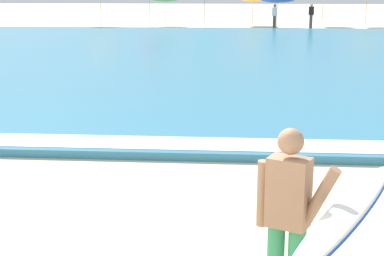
% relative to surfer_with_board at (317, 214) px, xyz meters
% --- Properties ---
extents(sea, '(120.00, 28.00, 0.14)m').
position_rel_surfer_with_board_xyz_m(sea, '(-1.53, 18.75, -0.97)').
color(sea, teal).
rests_on(sea, ground).
extents(surf_foam, '(120.00, 0.85, 0.01)m').
position_rel_surfer_with_board_xyz_m(surf_foam, '(-1.53, 5.35, -0.89)').
color(surf_foam, white).
rests_on(surf_foam, sea).
extents(surfer_with_board, '(1.49, 2.77, 1.73)m').
position_rel_surfer_with_board_xyz_m(surfer_with_board, '(0.00, 0.00, 0.00)').
color(surfer_with_board, '#338E56').
rests_on(surfer_with_board, ground).
extents(beachgoer_near_row_left, '(0.32, 0.20, 1.58)m').
position_rel_surfer_with_board_xyz_m(beachgoer_near_row_left, '(4.01, 34.70, -0.19)').
color(beachgoer_near_row_left, '#383842').
rests_on(beachgoer_near_row_left, ground).
extents(beachgoer_near_row_mid, '(0.32, 0.20, 1.58)m').
position_rel_surfer_with_board_xyz_m(beachgoer_near_row_mid, '(1.59, 33.43, -0.19)').
color(beachgoer_near_row_mid, '#383842').
rests_on(beachgoer_near_row_mid, ground).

